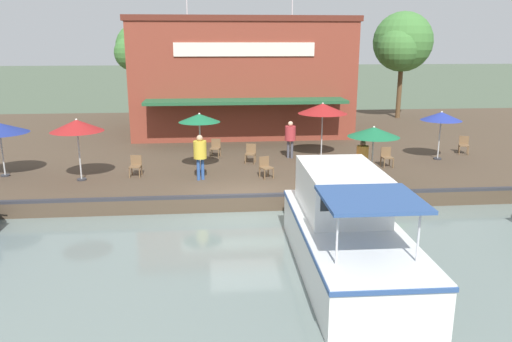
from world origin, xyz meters
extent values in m
plane|color=#4C5B47|center=(0.00, 0.00, 0.00)|extent=(220.00, 220.00, 0.00)
cube|color=#4C3D2D|center=(-11.00, 0.00, 0.30)|extent=(22.00, 56.00, 0.60)
cube|color=#2D2D33|center=(-0.10, 0.00, 0.65)|extent=(0.20, 50.40, 0.10)
cube|color=brown|center=(-13.61, 0.72, 3.75)|extent=(7.29, 12.22, 6.31)
cube|color=#5C271C|center=(-13.61, 0.72, 7.06)|extent=(7.44, 12.46, 0.30)
cube|color=#235633|center=(-9.06, 0.72, 2.90)|extent=(1.80, 10.39, 0.16)
cube|color=silver|center=(-9.92, 0.72, 5.49)|extent=(0.08, 7.33, 0.70)
cylinder|color=silver|center=(-13.61, 3.77, 8.09)|extent=(0.06, 0.06, 2.37)
cylinder|color=silver|center=(-13.61, -2.34, 8.15)|extent=(0.06, 0.06, 2.48)
cylinder|color=#B7B7B7|center=(-3.82, -1.58, 1.76)|extent=(0.06, 0.06, 2.32)
cylinder|color=#2D2D33|center=(-3.82, -1.58, 0.63)|extent=(0.36, 0.36, 0.06)
cone|color=#19663D|center=(-3.82, -1.58, 2.87)|extent=(1.71, 1.71, 0.34)
cone|color=silver|center=(-3.82, -1.58, 2.89)|extent=(1.06, 1.06, 0.27)
sphere|color=silver|center=(-3.82, -1.58, 3.03)|extent=(0.08, 0.08, 0.08)
cylinder|color=#B7B7B7|center=(-3.77, -9.49, 1.62)|extent=(0.06, 0.06, 2.04)
cylinder|color=#2D2D33|center=(-3.77, -9.49, 0.63)|extent=(0.36, 0.36, 0.06)
cylinder|color=#B7B7B7|center=(-1.75, 5.11, 1.60)|extent=(0.06, 0.06, 2.00)
cylinder|color=#2D2D33|center=(-1.75, 5.11, 0.63)|extent=(0.36, 0.36, 0.06)
cone|color=#19663D|center=(-1.75, 5.11, 2.54)|extent=(1.99, 1.99, 0.38)
cone|color=silver|center=(-1.75, 5.11, 2.56)|extent=(1.23, 1.23, 0.30)
sphere|color=silver|center=(-1.75, 5.11, 2.73)|extent=(0.08, 0.08, 0.08)
cylinder|color=#B7B7B7|center=(-2.87, -6.24, 1.72)|extent=(0.06, 0.06, 2.25)
cylinder|color=#2D2D33|center=(-2.87, -6.24, 0.63)|extent=(0.36, 0.36, 0.06)
cone|color=maroon|center=(-2.87, -6.24, 2.78)|extent=(2.02, 2.02, 0.45)
cone|color=white|center=(-2.87, -6.24, 2.80)|extent=(1.25, 1.25, 0.36)
sphere|color=white|center=(-2.87, -6.24, 3.01)|extent=(0.08, 0.08, 0.08)
cylinder|color=#B7B7B7|center=(-5.04, 9.33, 1.63)|extent=(0.06, 0.06, 2.07)
cylinder|color=#2D2D33|center=(-5.04, 9.33, 0.63)|extent=(0.36, 0.36, 0.06)
cone|color=navy|center=(-5.04, 9.33, 2.61)|extent=(1.83, 1.83, 0.38)
cone|color=white|center=(-5.04, 9.33, 2.63)|extent=(1.14, 1.14, 0.31)
sphere|color=white|center=(-5.04, 9.33, 2.80)|extent=(0.08, 0.08, 0.08)
cylinder|color=#B7B7B7|center=(-5.96, 4.04, 1.79)|extent=(0.06, 0.06, 2.37)
cylinder|color=#2D2D33|center=(-5.96, 4.04, 0.63)|extent=(0.36, 0.36, 0.06)
cone|color=maroon|center=(-5.96, 4.04, 2.90)|extent=(2.28, 2.28, 0.47)
cone|color=white|center=(-5.96, 4.04, 2.92)|extent=(1.41, 1.41, 0.37)
sphere|color=white|center=(-5.96, 4.04, 3.13)|extent=(0.08, 0.08, 0.08)
cube|color=brown|center=(-3.63, 6.68, 0.81)|extent=(0.04, 0.04, 0.42)
cube|color=brown|center=(-3.61, 6.28, 0.81)|extent=(0.04, 0.04, 0.42)
cube|color=brown|center=(-4.03, 6.67, 0.81)|extent=(0.04, 0.04, 0.42)
cube|color=brown|center=(-4.01, 6.27, 0.81)|extent=(0.04, 0.04, 0.42)
cube|color=brown|center=(-3.82, 6.47, 1.03)|extent=(0.46, 0.46, 0.05)
cube|color=brown|center=(-4.02, 6.47, 1.25)|extent=(0.06, 0.44, 0.40)
cube|color=brown|center=(-6.13, -0.79, 0.81)|extent=(0.05, 0.05, 0.42)
cube|color=brown|center=(-6.23, -1.18, 0.81)|extent=(0.05, 0.05, 0.42)
cube|color=brown|center=(-6.52, -0.70, 0.81)|extent=(0.05, 0.05, 0.42)
cube|color=brown|center=(-6.62, -1.09, 0.81)|extent=(0.05, 0.05, 0.42)
cube|color=brown|center=(-6.37, -0.94, 1.03)|extent=(0.53, 0.53, 0.05)
cube|color=brown|center=(-6.57, -0.89, 1.25)|extent=(0.14, 0.44, 0.40)
cube|color=brown|center=(-5.75, 11.18, 0.81)|extent=(0.05, 0.05, 0.42)
cube|color=brown|center=(-5.90, 10.81, 0.81)|extent=(0.05, 0.05, 0.42)
cube|color=brown|center=(-6.12, 11.33, 0.81)|extent=(0.05, 0.05, 0.42)
cube|color=brown|center=(-6.27, 10.95, 0.81)|extent=(0.05, 0.05, 0.42)
cube|color=brown|center=(-6.01, 11.07, 1.03)|extent=(0.57, 0.57, 0.05)
cube|color=brown|center=(-6.20, 11.14, 1.25)|extent=(0.20, 0.42, 0.40)
cube|color=brown|center=(-2.41, 1.32, 0.81)|extent=(0.05, 0.05, 0.42)
cube|color=brown|center=(-2.25, 0.96, 0.81)|extent=(0.05, 0.05, 0.42)
cube|color=brown|center=(-2.78, 1.16, 0.81)|extent=(0.05, 0.05, 0.42)
cube|color=brown|center=(-2.62, 0.79, 0.81)|extent=(0.05, 0.05, 0.42)
cube|color=brown|center=(-2.51, 1.06, 1.03)|extent=(0.58, 0.58, 0.05)
cube|color=brown|center=(-2.70, 0.98, 1.25)|extent=(0.22, 0.42, 0.40)
cube|color=brown|center=(-4.83, 0.77, 0.81)|extent=(0.05, 0.05, 0.42)
cube|color=brown|center=(-4.92, 0.38, 0.81)|extent=(0.05, 0.05, 0.42)
cube|color=brown|center=(-5.22, 0.86, 0.81)|extent=(0.05, 0.05, 0.42)
cube|color=brown|center=(-5.31, 0.47, 0.81)|extent=(0.05, 0.05, 0.42)
cube|color=brown|center=(-5.07, 0.62, 1.03)|extent=(0.53, 0.53, 0.05)
cube|color=brown|center=(-5.26, 0.67, 1.25)|extent=(0.14, 0.44, 0.40)
cube|color=brown|center=(-2.98, -4.00, 0.81)|extent=(0.04, 0.04, 0.42)
cube|color=brown|center=(-3.02, -4.40, 0.81)|extent=(0.04, 0.04, 0.42)
cube|color=brown|center=(-3.38, -3.97, 0.81)|extent=(0.04, 0.04, 0.42)
cube|color=brown|center=(-3.42, -4.37, 0.81)|extent=(0.04, 0.04, 0.42)
cube|color=brown|center=(-3.20, -4.18, 1.03)|extent=(0.47, 0.47, 0.05)
cube|color=brown|center=(-3.40, -4.17, 1.25)|extent=(0.08, 0.44, 0.40)
cylinder|color=#2D5193|center=(-1.71, 4.62, 0.99)|extent=(0.13, 0.13, 0.79)
cylinder|color=#2D5193|center=(-1.75, 4.78, 0.99)|extent=(0.13, 0.13, 0.79)
cylinder|color=orange|center=(-1.73, 4.70, 1.70)|extent=(0.46, 0.46, 0.62)
sphere|color=brown|center=(-1.73, 4.70, 2.12)|extent=(0.21, 0.21, 0.21)
cylinder|color=#4C4C56|center=(-5.93, 2.46, 1.02)|extent=(0.13, 0.13, 0.84)
cylinder|color=#4C4C56|center=(-5.87, 2.62, 1.02)|extent=(0.13, 0.13, 0.84)
cylinder|color=#B23338|center=(-5.90, 2.54, 1.78)|extent=(0.49, 0.49, 0.67)
sphere|color=#DBB28E|center=(-5.90, 2.54, 2.23)|extent=(0.23, 0.23, 0.23)
cylinder|color=#2D5193|center=(-2.46, -1.64, 1.04)|extent=(0.13, 0.13, 0.87)
cylinder|color=#2D5193|center=(-2.53, -1.48, 1.04)|extent=(0.13, 0.13, 0.87)
cylinder|color=gold|center=(-2.49, -1.56, 1.82)|extent=(0.51, 0.51, 0.69)
sphere|color=tan|center=(-2.49, -1.56, 2.28)|extent=(0.24, 0.24, 0.24)
cube|color=white|center=(4.96, 2.37, 0.72)|extent=(6.60, 2.60, 1.28)
ellipsoid|color=white|center=(1.68, 2.42, 0.72)|extent=(2.35, 2.41, 1.28)
cube|color=#2D4C84|center=(4.96, 2.37, 1.28)|extent=(6.68, 2.64, 0.10)
cube|color=white|center=(3.80, 2.39, 1.99)|extent=(3.14, 2.05, 1.25)
cube|color=black|center=(5.34, 2.37, 2.14)|extent=(0.09, 1.75, 0.44)
cube|color=#2D4C84|center=(6.51, 2.35, 2.59)|extent=(2.08, 2.16, 0.08)
cylinder|color=silver|center=(7.13, 3.22, 1.98)|extent=(0.05, 0.05, 1.23)
cylinder|color=silver|center=(7.11, 1.46, 1.98)|extent=(0.05, 0.05, 1.23)
cylinder|color=brown|center=(-19.67, -5.88, 2.39)|extent=(0.41, 0.41, 3.57)
sphere|color=#427A38|center=(-19.67, -5.88, 5.46)|extent=(3.43, 3.43, 3.43)
sphere|color=#427A38|center=(-18.99, -6.39, 5.11)|extent=(2.40, 2.40, 2.40)
cylinder|color=brown|center=(-17.66, 12.14, 2.46)|extent=(0.32, 0.32, 3.73)
sphere|color=#427A38|center=(-17.66, 12.14, 5.85)|extent=(4.05, 4.05, 4.05)
sphere|color=#427A38|center=(-16.85, 11.54, 5.44)|extent=(2.84, 2.84, 2.84)
camera|label=1|loc=(16.62, -1.10, 5.95)|focal=35.00mm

